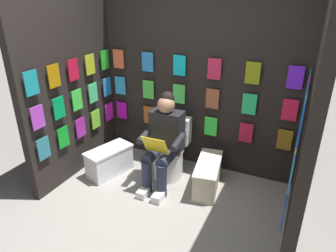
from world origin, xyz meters
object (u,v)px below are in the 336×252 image
toilet (171,152)px  comic_longbox_far (109,161)px  person_reading (163,141)px  comic_longbox_near (208,175)px

toilet → comic_longbox_far: 0.83m
person_reading → comic_longbox_far: 0.87m
person_reading → toilet: bearing=-90.1°
person_reading → comic_longbox_far: bearing=7.1°
person_reading → comic_longbox_near: size_ratio=1.59×
toilet → person_reading: (-0.00, 0.23, 0.27)m
toilet → person_reading: bearing=89.9°
toilet → person_reading: person_reading is taller
toilet → comic_longbox_far: (0.75, 0.33, -0.14)m
toilet → comic_longbox_near: toilet is taller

